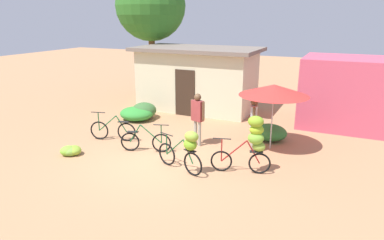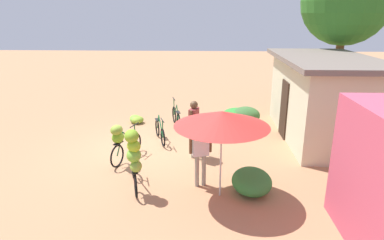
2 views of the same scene
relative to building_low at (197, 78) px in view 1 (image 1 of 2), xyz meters
name	(u,v)px [view 1 (image 1 of 2)]	position (x,y,z in m)	size (l,w,h in m)	color
ground_plane	(160,162)	(1.50, -6.14, -1.44)	(60.00, 60.00, 0.00)	#AF7C55
building_low	(197,78)	(0.00, 0.00, 0.00)	(5.59, 3.06, 2.84)	beige
shop_pink	(345,92)	(6.26, 0.08, -0.10)	(3.20, 2.80, 2.68)	#C74B64
tree_behind_building	(151,6)	(-3.37, 1.67, 3.24)	(3.61, 3.61, 6.51)	brown
hedge_bush_front_left	(136,114)	(-1.54, -2.77, -1.16)	(1.42, 1.23, 0.55)	#328C33
hedge_bush_front_right	(144,111)	(-1.38, -2.44, -1.10)	(1.03, 1.11, 0.68)	#3B6933
hedge_bush_mid	(269,132)	(4.05, -2.90, -1.15)	(1.20, 0.98, 0.57)	#337D36
market_umbrella	(274,90)	(4.26, -3.69, 0.52)	(2.20, 2.20, 2.13)	beige
bicycle_leftmost	(113,130)	(-0.90, -5.20, -1.08)	(1.62, 0.48, 1.00)	black
bicycle_near_pile	(146,141)	(0.70, -5.61, -1.10)	(1.58, 0.56, 0.93)	black
bicycle_center_loaded	(186,148)	(2.56, -6.48, -0.70)	(1.63, 0.64, 1.25)	black
bicycle_by_shop	(253,139)	(4.20, -5.76, -0.45)	(1.60, 0.60, 1.66)	black
banana_pile_on_ground	(71,151)	(-1.28, -6.85, -1.30)	(0.78, 0.77, 0.31)	#86AC32
person_vendor	(254,119)	(3.78, -4.17, -0.36)	(0.30, 0.56, 1.75)	gray
person_bystander	(198,114)	(1.97, -4.40, -0.34)	(0.56, 0.31, 1.77)	gray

